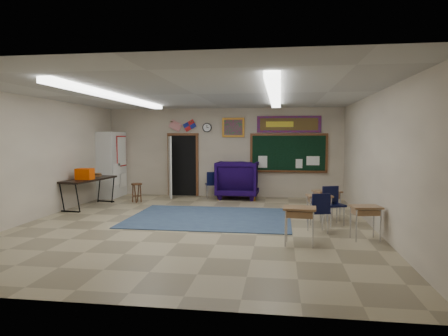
# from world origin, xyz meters

# --- Properties ---
(floor) EXTENTS (9.00, 9.00, 0.00)m
(floor) POSITION_xyz_m (0.00, 0.00, 0.00)
(floor) COLOR tan
(floor) RESTS_ON ground
(back_wall) EXTENTS (8.00, 0.04, 3.00)m
(back_wall) POSITION_xyz_m (0.00, 4.50, 1.50)
(back_wall) COLOR beige
(back_wall) RESTS_ON floor
(front_wall) EXTENTS (8.00, 0.04, 3.00)m
(front_wall) POSITION_xyz_m (0.00, -4.50, 1.50)
(front_wall) COLOR beige
(front_wall) RESTS_ON floor
(left_wall) EXTENTS (0.04, 9.00, 3.00)m
(left_wall) POSITION_xyz_m (-4.00, 0.00, 1.50)
(left_wall) COLOR beige
(left_wall) RESTS_ON floor
(right_wall) EXTENTS (0.04, 9.00, 3.00)m
(right_wall) POSITION_xyz_m (4.00, 0.00, 1.50)
(right_wall) COLOR beige
(right_wall) RESTS_ON floor
(ceiling) EXTENTS (8.00, 9.00, 0.04)m
(ceiling) POSITION_xyz_m (0.00, 0.00, 3.00)
(ceiling) COLOR #B8B8B4
(ceiling) RESTS_ON back_wall
(area_rug) EXTENTS (4.00, 3.00, 0.02)m
(area_rug) POSITION_xyz_m (0.20, 0.80, 0.01)
(area_rug) COLOR #364E67
(area_rug) RESTS_ON floor
(fluorescent_strips) EXTENTS (3.86, 6.00, 0.10)m
(fluorescent_strips) POSITION_xyz_m (0.00, 0.00, 2.94)
(fluorescent_strips) COLOR white
(fluorescent_strips) RESTS_ON ceiling
(doorway) EXTENTS (1.10, 0.89, 2.16)m
(doorway) POSITION_xyz_m (-1.50, 4.35, 1.06)
(doorway) COLOR black
(doorway) RESTS_ON back_wall
(chalkboard) EXTENTS (2.55, 0.14, 1.30)m
(chalkboard) POSITION_xyz_m (2.20, 4.46, 1.46)
(chalkboard) COLOR brown
(chalkboard) RESTS_ON back_wall
(bulletin_board) EXTENTS (2.10, 0.05, 0.55)m
(bulletin_board) POSITION_xyz_m (2.20, 4.47, 2.45)
(bulletin_board) COLOR #A60E11
(bulletin_board) RESTS_ON back_wall
(framed_art_print) EXTENTS (0.75, 0.05, 0.65)m
(framed_art_print) POSITION_xyz_m (0.35, 4.47, 2.35)
(framed_art_print) COLOR #A1671F
(framed_art_print) RESTS_ON back_wall
(wall_clock) EXTENTS (0.32, 0.05, 0.32)m
(wall_clock) POSITION_xyz_m (-0.55, 4.47, 2.35)
(wall_clock) COLOR black
(wall_clock) RESTS_ON back_wall
(wall_flags) EXTENTS (1.16, 0.06, 0.70)m
(wall_flags) POSITION_xyz_m (-1.40, 4.44, 2.48)
(wall_flags) COLOR red
(wall_flags) RESTS_ON back_wall
(storage_cabinet) EXTENTS (0.59, 1.25, 2.20)m
(storage_cabinet) POSITION_xyz_m (-3.71, 3.85, 1.10)
(storage_cabinet) COLOR silver
(storage_cabinet) RESTS_ON floor
(wingback_armchair) EXTENTS (1.38, 1.42, 1.26)m
(wingback_armchair) POSITION_xyz_m (0.55, 4.15, 0.63)
(wingback_armchair) COLOR black
(wingback_armchair) RESTS_ON floor
(student_chair_reading) EXTENTS (0.56, 0.56, 0.89)m
(student_chair_reading) POSITION_xyz_m (-0.30, 4.01, 0.45)
(student_chair_reading) COLOR black
(student_chair_reading) RESTS_ON floor
(student_chair_desk_a) EXTENTS (0.52, 0.52, 0.86)m
(student_chair_desk_a) POSITION_xyz_m (2.74, -0.40, 0.43)
(student_chair_desk_a) COLOR black
(student_chair_desk_a) RESTS_ON floor
(student_chair_desk_b) EXTENTS (0.57, 0.57, 0.88)m
(student_chair_desk_b) POSITION_xyz_m (3.18, 0.42, 0.44)
(student_chair_desk_b) COLOR black
(student_chair_desk_b) RESTS_ON floor
(student_desk_front_left) EXTENTS (0.63, 0.51, 0.68)m
(student_desk_front_left) POSITION_xyz_m (2.85, 0.49, 0.38)
(student_desk_front_left) COLOR olive
(student_desk_front_left) RESTS_ON floor
(student_desk_front_right) EXTENTS (0.74, 0.65, 0.73)m
(student_desk_front_right) POSITION_xyz_m (3.07, 0.90, 0.41)
(student_desk_front_right) COLOR olive
(student_desk_front_right) RESTS_ON floor
(student_desk_back_left) EXTENTS (0.63, 0.50, 0.72)m
(student_desk_back_left) POSITION_xyz_m (2.31, -1.45, 0.40)
(student_desk_back_left) COLOR olive
(student_desk_back_left) RESTS_ON floor
(student_desk_back_right) EXTENTS (0.62, 0.51, 0.68)m
(student_desk_back_right) POSITION_xyz_m (3.61, -0.88, 0.38)
(student_desk_back_right) COLOR olive
(student_desk_back_right) RESTS_ON floor
(folding_table) EXTENTS (0.91, 2.07, 1.14)m
(folding_table) POSITION_xyz_m (-3.57, 1.89, 0.45)
(folding_table) COLOR black
(folding_table) RESTS_ON floor
(wooden_stool) EXTENTS (0.33, 0.33, 0.59)m
(wooden_stool) POSITION_xyz_m (-2.48, 2.84, 0.31)
(wooden_stool) COLOR #4A2D16
(wooden_stool) RESTS_ON floor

